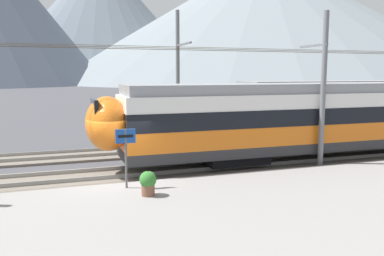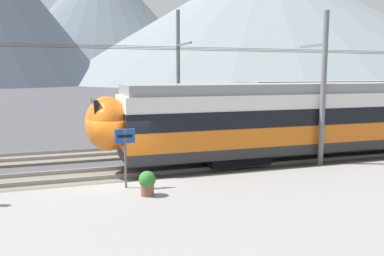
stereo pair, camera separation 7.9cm
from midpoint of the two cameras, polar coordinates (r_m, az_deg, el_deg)
name	(u,v)px [view 1 (the left image)]	position (r m, az deg, el deg)	size (l,w,h in m)	color
ground_plane	(120,186)	(15.88, -10.37, -8.12)	(400.00, 400.00, 0.00)	#424247
platform_slab	(149,232)	(11.02, -6.32, -14.48)	(120.00, 8.99, 0.30)	gray
track_near	(115,175)	(17.23, -11.08, -6.64)	(120.00, 3.00, 0.28)	#6B6359
track_far	(103,154)	(21.78, -12.75, -3.66)	(120.00, 3.00, 0.28)	#6B6359
train_near_platform	(368,114)	(22.56, 23.69, 1.81)	(28.10, 2.98, 4.27)	#2D2D30
catenary_mast_mid	(321,88)	(18.67, 17.86, 5.52)	(46.14, 2.00, 7.00)	slate
catenary_mast_far_side	(179,75)	(24.50, -2.01, 7.59)	(46.14, 2.69, 8.09)	slate
platform_sign	(126,145)	(14.14, -9.61, -2.38)	(0.70, 0.08, 2.10)	#59595B
potted_plant_platform_edge	(148,182)	(13.39, -6.47, -7.63)	(0.56, 0.56, 0.83)	brown
mountain_central_peak	(101,18)	(234.01, -12.82, 15.02)	(122.06, 122.06, 68.99)	slate
mountain_right_ridge	(264,20)	(213.80, 10.18, 14.94)	(210.97, 210.97, 62.68)	slate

